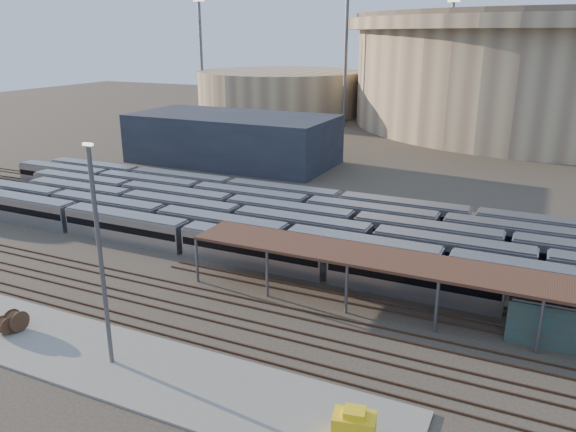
% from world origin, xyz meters
% --- Properties ---
extents(ground, '(420.00, 420.00, 0.00)m').
position_xyz_m(ground, '(0.00, 0.00, 0.00)').
color(ground, '#383026').
rests_on(ground, ground).
extents(apron, '(50.00, 9.00, 0.20)m').
position_xyz_m(apron, '(-5.00, -15.00, 0.10)').
color(apron, gray).
rests_on(apron, ground).
extents(subway_trains, '(124.20, 23.90, 3.60)m').
position_xyz_m(subway_trains, '(1.04, 18.50, 1.80)').
color(subway_trains, '#A4A3A8').
rests_on(subway_trains, ground).
extents(inspection_shed, '(60.30, 6.00, 5.30)m').
position_xyz_m(inspection_shed, '(22.00, 4.00, 4.98)').
color(inspection_shed, '#58585D').
rests_on(inspection_shed, ground).
extents(empty_tracks, '(170.00, 9.62, 0.18)m').
position_xyz_m(empty_tracks, '(0.00, -5.00, 0.09)').
color(empty_tracks, '#4C3323').
rests_on(empty_tracks, ground).
extents(stadium, '(124.00, 124.00, 32.50)m').
position_xyz_m(stadium, '(25.00, 140.00, 16.47)').
color(stadium, tan).
rests_on(stadium, ground).
extents(secondary_arena, '(56.00, 56.00, 14.00)m').
position_xyz_m(secondary_arena, '(-60.00, 130.00, 7.00)').
color(secondary_arena, tan).
rests_on(secondary_arena, ground).
extents(service_building, '(42.00, 20.00, 10.00)m').
position_xyz_m(service_building, '(-35.00, 55.00, 5.00)').
color(service_building, '#1E232D').
rests_on(service_building, ground).
extents(floodlight_0, '(4.00, 1.00, 38.40)m').
position_xyz_m(floodlight_0, '(-30.00, 110.00, 20.65)').
color(floodlight_0, '#58585D').
rests_on(floodlight_0, ground).
extents(floodlight_1, '(4.00, 1.00, 38.40)m').
position_xyz_m(floodlight_1, '(-85.00, 120.00, 20.65)').
color(floodlight_1, '#58585D').
rests_on(floodlight_1, ground).
extents(floodlight_3, '(4.00, 1.00, 38.40)m').
position_xyz_m(floodlight_3, '(-10.00, 160.00, 20.65)').
color(floodlight_3, '#58585D').
rests_on(floodlight_3, ground).
extents(cable_reel_west, '(1.23, 1.79, 1.64)m').
position_xyz_m(cable_reel_west, '(-17.09, -15.74, 1.02)').
color(cable_reel_west, '#523821').
rests_on(cable_reel_west, apron).
extents(cable_reel_east, '(1.19, 2.01, 1.96)m').
position_xyz_m(cable_reel_east, '(-16.72, -14.94, 1.18)').
color(cable_reel_east, '#523821').
rests_on(cable_reel_east, apron).
extents(yard_light_pole, '(0.80, 0.36, 18.19)m').
position_xyz_m(yard_light_pole, '(-5.33, -15.28, 9.38)').
color(yard_light_pole, '#58585D').
rests_on(yard_light_pole, apron).
extents(yellow_equipment, '(3.14, 2.30, 1.78)m').
position_xyz_m(yellow_equipment, '(15.66, -15.55, 1.09)').
color(yellow_equipment, yellow).
rests_on(yellow_equipment, apron).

